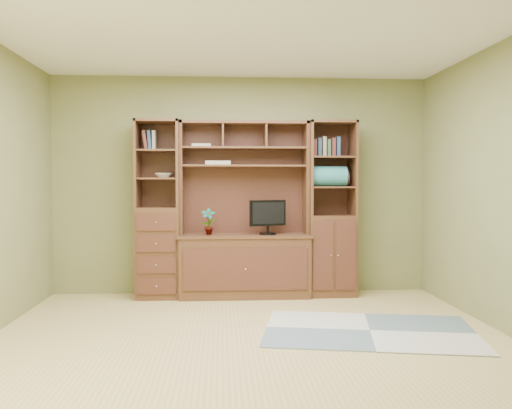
{
  "coord_description": "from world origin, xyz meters",
  "views": [
    {
      "loc": [
        -0.25,
        -4.55,
        1.34
      ],
      "look_at": [
        0.13,
        1.2,
        1.1
      ],
      "focal_mm": 38.0,
      "sensor_mm": 36.0,
      "label": 1
    }
  ],
  "objects": [
    {
      "name": "orchid",
      "position": [
        -0.39,
        1.7,
        0.89
      ],
      "size": [
        0.16,
        0.11,
        0.31
      ],
      "primitive_type": "imported",
      "color": "#9A5F34",
      "rests_on": "center_hutch"
    },
    {
      "name": "magazines",
      "position": [
        -0.28,
        1.82,
        1.56
      ],
      "size": [
        0.29,
        0.21,
        0.05
      ],
      "primitive_type": "cube",
      "color": "#AEA795",
      "rests_on": "center_hutch"
    },
    {
      "name": "monitor",
      "position": [
        0.3,
        1.7,
        1.01
      ],
      "size": [
        0.49,
        0.34,
        0.55
      ],
      "primitive_type": "cube",
      "rotation": [
        0.0,
        0.0,
        0.34
      ],
      "color": "black",
      "rests_on": "center_hutch"
    },
    {
      "name": "bowl",
      "position": [
        -0.91,
        1.77,
        1.42
      ],
      "size": [
        0.21,
        0.21,
        0.05
      ],
      "primitive_type": "imported",
      "color": "silver",
      "rests_on": "left_tower"
    },
    {
      "name": "blanket_teal",
      "position": [
        1.02,
        1.73,
        1.41
      ],
      "size": [
        0.41,
        0.24,
        0.24
      ],
      "primitive_type": "cube",
      "color": "#2E787A",
      "rests_on": "right_tower"
    },
    {
      "name": "room",
      "position": [
        0.0,
        0.0,
        1.3
      ],
      "size": [
        4.6,
        4.1,
        2.64
      ],
      "color": "#D5B670",
      "rests_on": "ground"
    },
    {
      "name": "left_tower",
      "position": [
        -0.97,
        1.77,
        1.02
      ],
      "size": [
        0.5,
        0.45,
        2.05
      ],
      "primitive_type": "cube",
      "color": "#4D2D1B",
      "rests_on": "ground"
    },
    {
      "name": "blanket_red",
      "position": [
        1.11,
        1.85,
        1.38
      ],
      "size": [
        0.34,
        0.19,
        0.19
      ],
      "primitive_type": "cube",
      "color": "brown",
      "rests_on": "right_tower"
    },
    {
      "name": "center_hutch",
      "position": [
        0.03,
        1.73,
        1.02
      ],
      "size": [
        1.54,
        0.53,
        2.05
      ],
      "primitive_type": "cube",
      "color": "#4D2D1B",
      "rests_on": "ground"
    },
    {
      "name": "rug",
      "position": [
        1.08,
        0.17,
        0.01
      ],
      "size": [
        2.06,
        1.57,
        0.01
      ],
      "primitive_type": "cube",
      "rotation": [
        0.0,
        0.0,
        -0.19
      ],
      "color": "#969C9B",
      "rests_on": "ground"
    },
    {
      "name": "right_tower",
      "position": [
        1.05,
        1.77,
        1.02
      ],
      "size": [
        0.55,
        0.45,
        2.05
      ],
      "primitive_type": "cube",
      "color": "#4D2D1B",
      "rests_on": "ground"
    }
  ]
}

